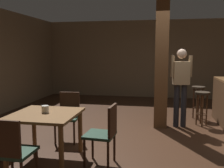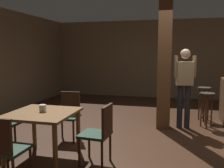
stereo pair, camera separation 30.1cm
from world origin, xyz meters
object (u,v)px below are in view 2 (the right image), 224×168
(dining_table, at_px, (43,120))
(napkin_cup, at_px, (43,108))
(chair_east, at_px, (100,131))
(standing_person, at_px, (184,83))
(bar_stool_near, at_px, (207,102))
(chair_south, at_px, (5,147))
(bar_stool_mid, at_px, (204,96))
(chair_north, at_px, (69,113))

(dining_table, xyz_separation_m, napkin_cup, (-0.01, 0.03, 0.17))
(chair_east, bearing_deg, standing_person, 60.40)
(chair_east, distance_m, standing_person, 2.55)
(standing_person, bearing_deg, dining_table, -134.66)
(napkin_cup, xyz_separation_m, bar_stool_near, (2.66, 2.36, -0.23))
(chair_south, height_order, bar_stool_near, chair_south)
(dining_table, bearing_deg, standing_person, 45.34)
(dining_table, xyz_separation_m, bar_stool_mid, (2.65, 2.99, -0.03))
(chair_north, xyz_separation_m, chair_south, (-0.03, -1.78, 0.00))
(dining_table, height_order, chair_east, chair_east)
(chair_east, bearing_deg, chair_north, 134.83)
(dining_table, xyz_separation_m, standing_person, (2.15, 2.18, 0.38))
(chair_north, relative_size, bar_stool_mid, 1.11)
(chair_east, height_order, napkin_cup, chair_east)
(standing_person, bearing_deg, bar_stool_near, 23.59)
(chair_south, bearing_deg, chair_north, 88.93)
(chair_east, distance_m, bar_stool_near, 2.95)
(chair_south, distance_m, bar_stool_mid, 4.69)
(chair_north, distance_m, chair_south, 1.78)
(chair_south, xyz_separation_m, napkin_cup, (0.00, 0.90, 0.29))
(dining_table, xyz_separation_m, chair_south, (-0.01, -0.87, -0.11))
(chair_east, xyz_separation_m, bar_stool_near, (1.73, 2.39, 0.06))
(standing_person, height_order, bar_stool_near, standing_person)
(dining_table, bearing_deg, bar_stool_near, 42.11)
(chair_east, relative_size, standing_person, 0.52)
(chair_east, height_order, bar_stool_near, chair_east)
(bar_stool_near, bearing_deg, dining_table, -137.89)
(chair_east, height_order, chair_north, same)
(dining_table, relative_size, bar_stool_mid, 1.20)
(bar_stool_near, bearing_deg, chair_south, -129.16)
(chair_east, xyz_separation_m, chair_south, (-0.93, -0.88, 0.00))
(dining_table, distance_m, chair_east, 0.92)
(standing_person, height_order, bar_stool_mid, standing_person)
(napkin_cup, bearing_deg, bar_stool_mid, 48.03)
(bar_stool_mid, bearing_deg, chair_east, -120.14)
(chair_north, height_order, standing_person, standing_person)
(chair_north, relative_size, bar_stool_near, 1.17)
(chair_south, relative_size, standing_person, 0.52)
(chair_east, distance_m, napkin_cup, 0.97)
(chair_south, bearing_deg, napkin_cup, 89.95)
(bar_stool_near, xyz_separation_m, bar_stool_mid, (0.00, 0.60, 0.02))
(napkin_cup, bearing_deg, dining_table, -70.74)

